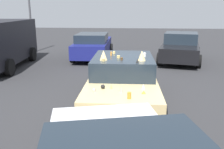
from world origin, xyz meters
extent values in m
plane|color=#2D2D30|center=(0.00, 0.00, 0.00)|extent=(60.00, 60.00, 0.00)
cube|color=#D8BC7F|center=(0.00, 0.00, 0.59)|extent=(4.48, 1.88, 0.65)
cube|color=#1E2833|center=(0.09, 0.00, 1.16)|extent=(2.05, 1.68, 0.49)
cylinder|color=black|center=(-1.36, -0.94, 0.31)|extent=(0.63, 0.23, 0.63)
cylinder|color=black|center=(-1.40, 0.88, 0.31)|extent=(0.63, 0.23, 0.63)
cylinder|color=black|center=(1.40, -0.88, 0.31)|extent=(0.63, 0.23, 0.63)
cylinder|color=black|center=(1.36, 0.94, 0.31)|extent=(0.63, 0.23, 0.63)
ellipsoid|color=black|center=(-1.37, -0.92, 0.66)|extent=(0.13, 0.02, 0.15)
ellipsoid|color=black|center=(-1.73, 0.85, 0.68)|extent=(0.11, 0.02, 0.14)
ellipsoid|color=black|center=(0.09, 0.89, 0.57)|extent=(0.16, 0.02, 0.14)
ellipsoid|color=black|center=(-1.01, -0.92, 0.51)|extent=(0.14, 0.02, 0.14)
ellipsoid|color=black|center=(-0.36, -0.90, 0.51)|extent=(0.11, 0.02, 0.08)
ellipsoid|color=black|center=(-1.09, -0.92, 0.63)|extent=(0.14, 0.02, 0.13)
ellipsoid|color=black|center=(0.26, 0.90, 0.63)|extent=(0.12, 0.02, 0.13)
ellipsoid|color=black|center=(0.44, -0.88, 0.68)|extent=(0.12, 0.02, 0.10)
ellipsoid|color=black|center=(-1.68, -0.93, 0.77)|extent=(0.17, 0.02, 0.09)
ellipsoid|color=black|center=(1.77, -0.85, 0.72)|extent=(0.11, 0.02, 0.12)
ellipsoid|color=black|center=(1.19, -0.86, 0.58)|extent=(0.20, 0.02, 0.15)
ellipsoid|color=black|center=(-0.70, -0.91, 0.54)|extent=(0.16, 0.02, 0.14)
cone|color=tan|center=(-1.31, 0.20, 0.97)|extent=(0.08, 0.08, 0.12)
cone|color=silver|center=(-1.27, -0.53, 0.97)|extent=(0.11, 0.11, 0.12)
cone|color=gray|center=(-1.51, -0.04, 0.98)|extent=(0.09, 0.09, 0.13)
cone|color=gray|center=(-1.54, 0.54, 0.97)|extent=(0.07, 0.07, 0.11)
sphere|color=black|center=(-1.32, 0.39, 0.96)|extent=(0.10, 0.10, 0.10)
cone|color=orange|center=(-1.58, -0.52, 0.95)|extent=(0.11, 0.11, 0.07)
sphere|color=silver|center=(-1.51, 0.56, 0.94)|extent=(0.06, 0.06, 0.06)
cylinder|color=orange|center=(-1.91, -0.22, 0.98)|extent=(0.11, 0.11, 0.14)
cone|color=black|center=(-0.76, -0.39, 1.46)|extent=(0.08, 0.08, 0.11)
cylinder|color=orange|center=(0.18, 0.34, 1.46)|extent=(0.05, 0.05, 0.11)
cylinder|color=#51381E|center=(-0.46, 0.01, 1.44)|extent=(0.08, 0.08, 0.07)
cylinder|color=tan|center=(-0.61, 0.46, 1.44)|extent=(0.10, 0.10, 0.07)
cylinder|color=tan|center=(-0.18, 0.11, 1.44)|extent=(0.12, 0.12, 0.07)
cylinder|color=tan|center=(0.49, 0.29, 1.44)|extent=(0.10, 0.10, 0.07)
cylinder|color=silver|center=(0.06, -0.59, 1.46)|extent=(0.11, 0.11, 0.12)
cone|color=orange|center=(-0.18, 0.11, 1.45)|extent=(0.06, 0.06, 0.08)
cone|color=#D8BC7F|center=(-0.45, -0.50, 1.54)|extent=(0.20, 0.20, 0.26)
cone|color=#D8BC7F|center=(-0.48, 0.48, 1.54)|extent=(0.20, 0.20, 0.26)
cylinder|color=black|center=(2.77, 4.80, 0.36)|extent=(0.74, 0.31, 0.72)
cylinder|color=black|center=(5.85, 5.10, 0.36)|extent=(0.74, 0.31, 0.72)
cube|color=navy|center=(7.07, 2.00, 0.61)|extent=(4.64, 1.85, 0.70)
cube|color=#1E2833|center=(6.66, 1.99, 1.18)|extent=(2.20, 1.65, 0.44)
cylinder|color=black|center=(8.48, 2.93, 0.30)|extent=(0.61, 0.24, 0.61)
cylinder|color=black|center=(8.52, 1.15, 0.30)|extent=(0.61, 0.24, 0.61)
cylinder|color=black|center=(5.63, 2.85, 0.30)|extent=(0.61, 0.24, 0.61)
cylinder|color=black|center=(5.67, 1.07, 0.30)|extent=(0.61, 0.24, 0.61)
cube|color=black|center=(6.36, -2.71, 0.60)|extent=(4.39, 2.61, 0.67)
cube|color=#1E2833|center=(6.73, -2.79, 1.21)|extent=(2.13, 1.99, 0.55)
cylinder|color=black|center=(4.93, -3.34, 0.32)|extent=(0.66, 0.35, 0.63)
cylinder|color=black|center=(5.31, -1.55, 0.32)|extent=(0.66, 0.35, 0.63)
cylinder|color=black|center=(7.42, -3.87, 0.32)|extent=(0.66, 0.35, 0.63)
cylinder|color=black|center=(7.80, -2.08, 0.32)|extent=(0.66, 0.35, 0.63)
cylinder|color=#4C4C51|center=(8.47, 6.16, 2.03)|extent=(0.12, 0.12, 4.07)
camera|label=1|loc=(-6.58, -0.29, 2.66)|focal=39.18mm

